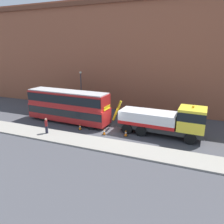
% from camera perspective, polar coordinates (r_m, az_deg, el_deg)
% --- Properties ---
extents(ground_plane, '(120.00, 120.00, 0.00)m').
position_cam_1_polar(ground_plane, '(24.64, 0.18, -4.80)').
color(ground_plane, '#424247').
extents(near_kerb, '(60.00, 2.80, 0.15)m').
position_cam_1_polar(near_kerb, '(21.08, -4.07, -8.48)').
color(near_kerb, gray).
rests_on(near_kerb, ground_plane).
extents(building_facade, '(60.00, 1.50, 16.00)m').
position_cam_1_polar(building_facade, '(31.34, 6.35, 14.83)').
color(building_facade, '#935138').
rests_on(building_facade, ground_plane).
extents(recovery_tow_truck, '(10.20, 3.09, 3.67)m').
position_cam_1_polar(recovery_tow_truck, '(23.08, 13.99, -2.17)').
color(recovery_tow_truck, '#2D2D2D').
rests_on(recovery_tow_truck, ground_plane).
extents(double_decker_bus, '(11.14, 3.10, 4.06)m').
position_cam_1_polar(double_decker_bus, '(27.13, -11.88, 1.82)').
color(double_decker_bus, '#AD1E1E').
rests_on(double_decker_bus, ground_plane).
extents(pedestrian_onlooker, '(0.44, 0.48, 1.71)m').
position_cam_1_polar(pedestrian_onlooker, '(24.05, -17.38, -3.64)').
color(pedestrian_onlooker, '#232333').
rests_on(pedestrian_onlooker, near_kerb).
extents(traffic_cone_near_bus, '(0.36, 0.36, 0.72)m').
position_cam_1_polar(traffic_cone_near_bus, '(24.78, -8.67, -4.03)').
color(traffic_cone_near_bus, orange).
rests_on(traffic_cone_near_bus, ground_plane).
extents(traffic_cone_midway, '(0.36, 0.36, 0.72)m').
position_cam_1_polar(traffic_cone_midway, '(23.13, -2.17, -5.38)').
color(traffic_cone_midway, orange).
rests_on(traffic_cone_midway, ground_plane).
extents(traffic_cone_near_truck, '(0.36, 0.36, 0.72)m').
position_cam_1_polar(traffic_cone_near_truck, '(22.78, 3.76, -5.76)').
color(traffic_cone_near_truck, orange).
rests_on(traffic_cone_near_truck, ground_plane).
extents(street_lamp, '(0.36, 0.36, 5.83)m').
position_cam_1_polar(street_lamp, '(32.83, -8.37, 6.76)').
color(street_lamp, '#38383D').
rests_on(street_lamp, ground_plane).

